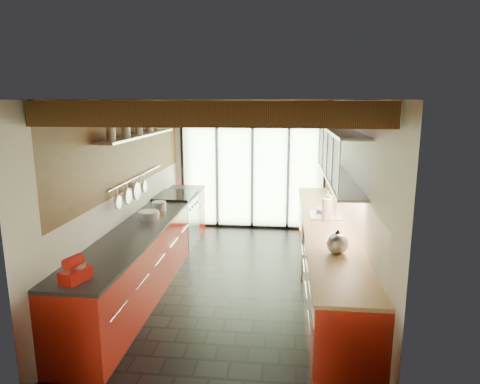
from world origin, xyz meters
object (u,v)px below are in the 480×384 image
Objects in this scene: stand_mixer at (76,271)px; kettle at (337,242)px; bowl at (324,210)px; paper_towel at (327,209)px; soap_bottle at (326,213)px.

stand_mixer is 2.74m from kettle.
kettle is at bearing -90.00° from bowl.
stand_mixer is at bearing -131.86° from bowl.
paper_towel is at bearing 43.58° from stand_mixer.
soap_bottle is at bearing -90.00° from bowl.
stand_mixer reaches higher than soap_bottle.
kettle is 1.70× the size of soap_bottle.
bowl is at bearing 90.00° from soap_bottle.
stand_mixer is at bearing -135.97° from soap_bottle.
stand_mixer reaches higher than bowl.
stand_mixer is 0.87× the size of paper_towel.
bowl is (0.00, 0.42, -0.12)m from paper_towel.
kettle reaches higher than stand_mixer.
kettle reaches higher than soap_bottle.
paper_towel is 2.03× the size of soap_bottle.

